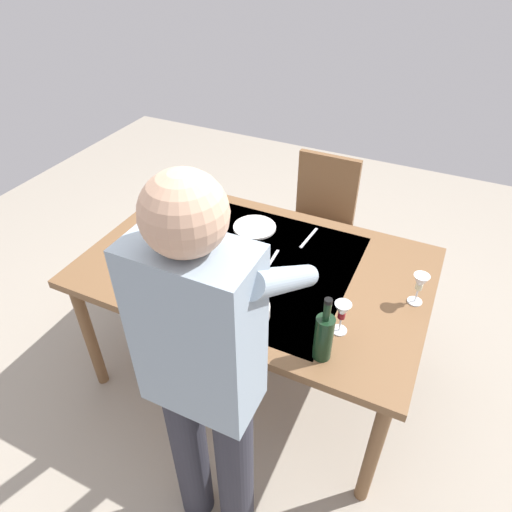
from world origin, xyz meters
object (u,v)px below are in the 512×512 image
at_px(serving_bowl_pasta, 162,242).
at_px(dinner_plate_near, 255,227).
at_px(wine_glass_left, 420,284).
at_px(person_server, 206,374).
at_px(wine_bottle, 324,336).
at_px(wine_glass_right, 342,313).
at_px(water_cup_near_right, 152,275).
at_px(chair_near, 320,216).
at_px(dining_table, 256,275).
at_px(water_cup_near_left, 235,262).
at_px(side_bowl_salad, 249,310).

height_order(serving_bowl_pasta, dinner_plate_near, serving_bowl_pasta).
height_order(wine_glass_left, serving_bowl_pasta, wine_glass_left).
distance_m(person_server, wine_bottle, 0.48).
xyz_separation_m(wine_glass_right, water_cup_near_right, (0.85, 0.08, -0.05)).
xyz_separation_m(chair_near, wine_glass_left, (-0.70, 0.85, 0.35)).
height_order(chair_near, water_cup_near_right, chair_near).
relative_size(dining_table, chair_near, 1.80).
height_order(chair_near, wine_bottle, wine_bottle).
bearing_deg(water_cup_near_left, wine_glass_left, -169.98).
bearing_deg(person_server, water_cup_near_left, -69.61).
bearing_deg(chair_near, water_cup_near_right, 72.10).
bearing_deg(wine_glass_left, serving_bowl_pasta, 6.22).
bearing_deg(water_cup_near_left, wine_glass_right, 163.75).
bearing_deg(side_bowl_salad, person_server, 99.04).
bearing_deg(chair_near, serving_bowl_pasta, 61.91).
bearing_deg(dining_table, water_cup_near_right, 42.27).
distance_m(wine_glass_right, side_bowl_salad, 0.39).
distance_m(wine_glass_right, water_cup_near_right, 0.86).
bearing_deg(person_server, dinner_plate_near, -72.64).
xyz_separation_m(chair_near, wine_bottle, (-0.43, 1.31, 0.35)).
height_order(dining_table, wine_glass_right, wine_glass_right).
distance_m(chair_near, wine_glass_right, 1.29).
height_order(person_server, water_cup_near_right, person_server).
bearing_deg(water_cup_near_right, wine_bottle, 175.07).
distance_m(wine_glass_right, water_cup_near_left, 0.59).
xyz_separation_m(person_server, side_bowl_salad, (0.07, -0.46, -0.16)).
bearing_deg(dining_table, wine_bottle, 139.40).
relative_size(wine_glass_left, water_cup_near_right, 1.41).
height_order(dining_table, dinner_plate_near, dinner_plate_near).
distance_m(wine_glass_left, water_cup_near_left, 0.82).
height_order(chair_near, person_server, person_server).
distance_m(dining_table, wine_glass_right, 0.58).
bearing_deg(wine_glass_right, wine_bottle, 80.97).
bearing_deg(side_bowl_salad, water_cup_near_left, -52.09).
relative_size(serving_bowl_pasta, side_bowl_salad, 1.67).
xyz_separation_m(water_cup_near_left, serving_bowl_pasta, (0.42, -0.01, -0.02)).
distance_m(serving_bowl_pasta, dinner_plate_near, 0.50).
distance_m(person_server, serving_bowl_pasta, 1.00).
xyz_separation_m(dining_table, dinner_plate_near, (0.14, -0.28, 0.07)).
distance_m(person_server, wine_glass_left, 1.01).
relative_size(person_server, wine_bottle, 5.71).
bearing_deg(wine_bottle, serving_bowl_pasta, -18.83).
distance_m(chair_near, wine_glass_left, 1.16).
xyz_separation_m(water_cup_near_left, water_cup_near_right, (0.29, 0.25, 0.00)).
distance_m(dining_table, chair_near, 0.93).
xyz_separation_m(dining_table, water_cup_near_right, (0.36, 0.33, 0.12)).
height_order(wine_bottle, water_cup_near_right, wine_bottle).
height_order(water_cup_near_right, side_bowl_salad, water_cup_near_right).
bearing_deg(serving_bowl_pasta, wine_glass_left, -173.78).
height_order(water_cup_near_right, serving_bowl_pasta, water_cup_near_right).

